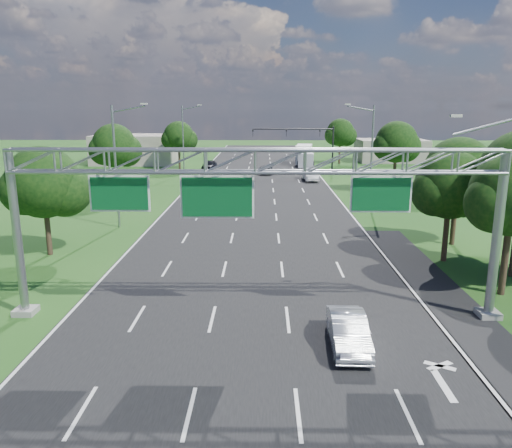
{
  "coord_description": "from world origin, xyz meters",
  "views": [
    {
      "loc": [
        0.64,
        -10.58,
        9.91
      ],
      "look_at": [
        0.23,
        15.29,
        3.79
      ],
      "focal_mm": 35.0,
      "sensor_mm": 36.0,
      "label": 1
    }
  ],
  "objects_px": {
    "sign_gantry": "(257,174)",
    "box_truck": "(304,156)",
    "traffic_signal": "(310,139)",
    "silver_sedan": "(348,331)"
  },
  "relations": [
    {
      "from": "sign_gantry",
      "to": "traffic_signal",
      "type": "height_order",
      "value": "sign_gantry"
    },
    {
      "from": "sign_gantry",
      "to": "silver_sedan",
      "type": "relative_size",
      "value": 5.5
    },
    {
      "from": "traffic_signal",
      "to": "silver_sedan",
      "type": "xyz_separation_m",
      "value": [
        -3.26,
        -56.19,
        -4.46
      ]
    },
    {
      "from": "traffic_signal",
      "to": "silver_sedan",
      "type": "bearing_deg",
      "value": -93.32
    },
    {
      "from": "box_truck",
      "to": "traffic_signal",
      "type": "bearing_deg",
      "value": -83.46
    },
    {
      "from": "sign_gantry",
      "to": "box_truck",
      "type": "height_order",
      "value": "sign_gantry"
    },
    {
      "from": "traffic_signal",
      "to": "box_truck",
      "type": "xyz_separation_m",
      "value": [
        0.16,
        10.86,
        -3.56
      ]
    },
    {
      "from": "traffic_signal",
      "to": "box_truck",
      "type": "bearing_deg",
      "value": 89.13
    },
    {
      "from": "sign_gantry",
      "to": "box_truck",
      "type": "bearing_deg",
      "value": 83.47
    },
    {
      "from": "box_truck",
      "to": "sign_gantry",
      "type": "bearing_deg",
      "value": -89.12
    }
  ]
}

